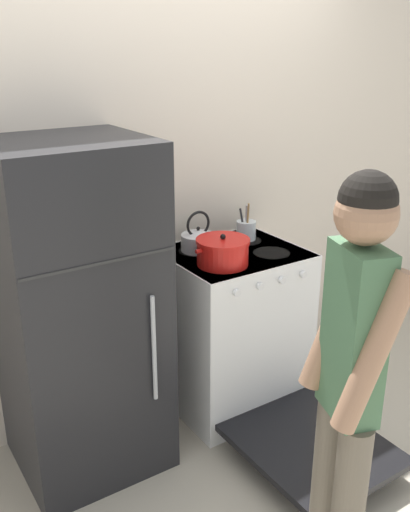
{
  "coord_description": "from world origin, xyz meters",
  "views": [
    {
      "loc": [
        -1.39,
        -2.6,
        1.96
      ],
      "look_at": [
        0.02,
        -0.45,
        1.0
      ],
      "focal_mm": 40.0,
      "sensor_mm": 36.0,
      "label": 1
    }
  ],
  "objects_px": {
    "dutch_oven_pot": "(223,252)",
    "utensil_jar": "(246,230)",
    "stove_range": "(237,332)",
    "refrigerator": "(79,313)",
    "person": "(349,379)",
    "tea_kettle": "(199,239)"
  },
  "relations": [
    {
      "from": "utensil_jar",
      "to": "person",
      "type": "xyz_separation_m",
      "value": [
        -0.58,
        -1.34,
        -0.05
      ]
    },
    {
      "from": "refrigerator",
      "to": "person",
      "type": "height_order",
      "value": "person"
    },
    {
      "from": "stove_range",
      "to": "person",
      "type": "bearing_deg",
      "value": -109.15
    },
    {
      "from": "dutch_oven_pot",
      "to": "person",
      "type": "relative_size",
      "value": 0.19
    },
    {
      "from": "dutch_oven_pot",
      "to": "person",
      "type": "bearing_deg",
      "value": -102.86
    },
    {
      "from": "refrigerator",
      "to": "utensil_jar",
      "type": "bearing_deg",
      "value": 7.32
    },
    {
      "from": "utensil_jar",
      "to": "person",
      "type": "distance_m",
      "value": 1.46
    },
    {
      "from": "dutch_oven_pot",
      "to": "person",
      "type": "distance_m",
      "value": 1.12
    },
    {
      "from": "refrigerator",
      "to": "person",
      "type": "relative_size",
      "value": 0.98
    },
    {
      "from": "dutch_oven_pot",
      "to": "person",
      "type": "height_order",
      "value": "person"
    },
    {
      "from": "dutch_oven_pot",
      "to": "utensil_jar",
      "type": "bearing_deg",
      "value": 36.75
    },
    {
      "from": "refrigerator",
      "to": "dutch_oven_pot",
      "type": "relative_size",
      "value": 5.12
    },
    {
      "from": "tea_kettle",
      "to": "person",
      "type": "bearing_deg",
      "value": -101.09
    },
    {
      "from": "dutch_oven_pot",
      "to": "utensil_jar",
      "type": "distance_m",
      "value": 0.42
    },
    {
      "from": "tea_kettle",
      "to": "stove_range",
      "type": "bearing_deg",
      "value": -47.85
    },
    {
      "from": "stove_range",
      "to": "utensil_jar",
      "type": "xyz_separation_m",
      "value": [
        0.17,
        0.17,
        0.52
      ]
    },
    {
      "from": "refrigerator",
      "to": "tea_kettle",
      "type": "relative_size",
      "value": 6.92
    },
    {
      "from": "stove_range",
      "to": "utensil_jar",
      "type": "relative_size",
      "value": 6.13
    },
    {
      "from": "dutch_oven_pot",
      "to": "tea_kettle",
      "type": "bearing_deg",
      "value": 87.0
    },
    {
      "from": "utensil_jar",
      "to": "dutch_oven_pot",
      "type": "bearing_deg",
      "value": -143.25
    },
    {
      "from": "refrigerator",
      "to": "stove_range",
      "type": "height_order",
      "value": "refrigerator"
    },
    {
      "from": "tea_kettle",
      "to": "utensil_jar",
      "type": "height_order",
      "value": "same"
    }
  ]
}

